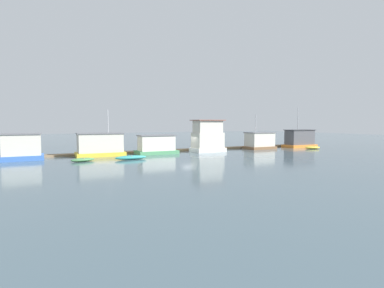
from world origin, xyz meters
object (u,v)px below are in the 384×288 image
at_px(houseboat_green, 156,145).
at_px(houseboat_orange, 300,139).
at_px(houseboat_blue, 22,147).
at_px(houseboat_brown, 260,141).
at_px(houseboat_white, 208,137).
at_px(dinghy_teal, 131,157).
at_px(dinghy_yellow, 313,148).
at_px(mooring_post_near_left, 104,148).
at_px(houseboat_yellow, 100,145).
at_px(dinghy_green, 83,160).

height_order(houseboat_green, houseboat_orange, houseboat_orange).
height_order(houseboat_blue, houseboat_brown, houseboat_brown).
xyz_separation_m(houseboat_white, dinghy_teal, (-14.21, -4.95, -2.16)).
height_order(dinghy_yellow, mooring_post_near_left, mooring_post_near_left).
xyz_separation_m(houseboat_yellow, houseboat_brown, (28.26, -0.67, -0.12)).
bearing_deg(dinghy_teal, houseboat_brown, 12.01).
height_order(houseboat_yellow, houseboat_white, houseboat_yellow).
bearing_deg(houseboat_white, dinghy_green, -168.00).
bearing_deg(dinghy_yellow, houseboat_brown, 153.83).
xyz_separation_m(houseboat_white, mooring_post_near_left, (-16.45, 2.09, -1.41)).
xyz_separation_m(houseboat_green, houseboat_orange, (29.39, -0.62, 0.28)).
distance_m(houseboat_brown, mooring_post_near_left, 27.69).
bearing_deg(houseboat_brown, houseboat_orange, -2.94).
distance_m(dinghy_green, mooring_post_near_left, 7.37).
distance_m(dinghy_green, dinghy_teal, 5.91).
bearing_deg(houseboat_brown, mooring_post_near_left, 176.60).
xyz_separation_m(houseboat_blue, mooring_post_near_left, (10.43, 1.17, -0.60)).
distance_m(houseboat_brown, houseboat_orange, 9.47).
distance_m(houseboat_blue, dinghy_green, 8.66).
bearing_deg(houseboat_blue, dinghy_teal, -24.89).
height_order(houseboat_brown, houseboat_orange, houseboat_orange).
height_order(houseboat_brown, dinghy_green, houseboat_brown).
distance_m(houseboat_blue, houseboat_brown, 38.07).
xyz_separation_m(houseboat_yellow, houseboat_orange, (37.72, -1.16, 0.03)).
bearing_deg(dinghy_teal, houseboat_yellow, 115.22).
xyz_separation_m(houseboat_blue, houseboat_green, (18.14, -0.33, -0.28)).
bearing_deg(dinghy_green, houseboat_blue, 142.61).
distance_m(houseboat_yellow, dinghy_yellow, 37.39).
xyz_separation_m(houseboat_blue, houseboat_brown, (38.07, -0.47, -0.14)).
distance_m(houseboat_yellow, houseboat_brown, 28.27).
distance_m(dinghy_teal, dinghy_yellow, 34.19).
relative_size(houseboat_green, houseboat_white, 1.18).
height_order(houseboat_yellow, dinghy_yellow, houseboat_yellow).
xyz_separation_m(houseboat_white, houseboat_brown, (11.19, 0.45, -0.95)).
height_order(houseboat_white, houseboat_orange, houseboat_orange).
distance_m(houseboat_blue, houseboat_green, 18.14).
relative_size(houseboat_brown, dinghy_yellow, 1.97).
bearing_deg(houseboat_yellow, dinghy_teal, -64.78).
relative_size(houseboat_yellow, houseboat_green, 1.08).
xyz_separation_m(houseboat_blue, houseboat_yellow, (9.80, 0.20, -0.02)).
relative_size(houseboat_white, dinghy_yellow, 1.64).
xyz_separation_m(houseboat_orange, dinghy_green, (-40.73, -4.23, -1.41)).
height_order(houseboat_yellow, mooring_post_near_left, houseboat_yellow).
relative_size(houseboat_orange, mooring_post_near_left, 3.72).
relative_size(houseboat_blue, mooring_post_near_left, 2.46).
distance_m(houseboat_blue, mooring_post_near_left, 10.51).
bearing_deg(houseboat_orange, houseboat_white, 179.91).
bearing_deg(mooring_post_near_left, houseboat_brown, -3.40).
xyz_separation_m(dinghy_green, mooring_post_near_left, (3.63, 6.36, 0.80)).
bearing_deg(houseboat_yellow, houseboat_blue, -178.85).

